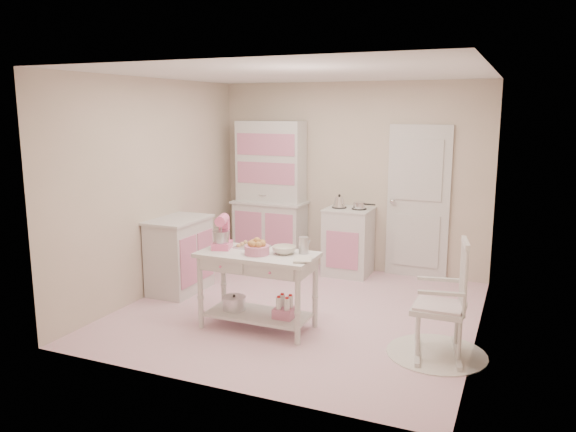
# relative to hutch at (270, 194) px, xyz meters

# --- Properties ---
(room_shell) EXTENTS (3.84, 3.84, 2.62)m
(room_shell) POSITION_rel_hutch_xyz_m (1.12, -1.66, 0.61)
(room_shell) COLOR pink
(room_shell) RESTS_ON ground
(door) EXTENTS (0.82, 0.05, 2.04)m
(door) POSITION_rel_hutch_xyz_m (2.07, 0.21, -0.02)
(door) COLOR silver
(door) RESTS_ON ground
(hutch) EXTENTS (1.06, 0.50, 2.08)m
(hutch) POSITION_rel_hutch_xyz_m (0.00, 0.00, 0.00)
(hutch) COLOR silver
(hutch) RESTS_ON ground
(stove) EXTENTS (0.62, 0.57, 0.92)m
(stove) POSITION_rel_hutch_xyz_m (1.20, -0.05, -0.58)
(stove) COLOR silver
(stove) RESTS_ON ground
(base_cabinet) EXTENTS (0.54, 0.84, 0.92)m
(base_cabinet) POSITION_rel_hutch_xyz_m (-0.51, -1.57, -0.58)
(base_cabinet) COLOR silver
(base_cabinet) RESTS_ON ground
(lace_rug) EXTENTS (0.92, 0.92, 0.01)m
(lace_rug) POSITION_rel_hutch_xyz_m (2.72, -2.21, -1.03)
(lace_rug) COLOR white
(lace_rug) RESTS_ON ground
(rocking_chair) EXTENTS (0.61, 0.80, 1.10)m
(rocking_chair) POSITION_rel_hutch_xyz_m (2.72, -2.21, -0.49)
(rocking_chair) COLOR silver
(rocking_chair) RESTS_ON ground
(work_table) EXTENTS (1.20, 0.60, 0.80)m
(work_table) POSITION_rel_hutch_xyz_m (0.91, -2.27, -0.64)
(work_table) COLOR silver
(work_table) RESTS_ON ground
(stand_mixer) EXTENTS (0.27, 0.33, 0.34)m
(stand_mixer) POSITION_rel_hutch_xyz_m (0.49, -2.25, -0.07)
(stand_mixer) COLOR pink
(stand_mixer) RESTS_ON work_table
(cookie_tray) EXTENTS (0.34, 0.24, 0.02)m
(cookie_tray) POSITION_rel_hutch_xyz_m (0.76, -2.09, -0.23)
(cookie_tray) COLOR silver
(cookie_tray) RESTS_ON work_table
(bread_basket) EXTENTS (0.25, 0.25, 0.09)m
(bread_basket) POSITION_rel_hutch_xyz_m (0.93, -2.32, -0.19)
(bread_basket) COLOR pink
(bread_basket) RESTS_ON work_table
(mixing_bowl) EXTENTS (0.24, 0.24, 0.08)m
(mixing_bowl) POSITION_rel_hutch_xyz_m (1.17, -2.19, -0.20)
(mixing_bowl) COLOR silver
(mixing_bowl) RESTS_ON work_table
(metal_pitcher) EXTENTS (0.10, 0.10, 0.17)m
(metal_pitcher) POSITION_rel_hutch_xyz_m (1.35, -2.11, -0.16)
(metal_pitcher) COLOR silver
(metal_pitcher) RESTS_ON work_table
(recipe_book) EXTENTS (0.24, 0.27, 0.02)m
(recipe_book) POSITION_rel_hutch_xyz_m (1.36, -2.39, -0.23)
(recipe_book) COLOR silver
(recipe_book) RESTS_ON work_table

